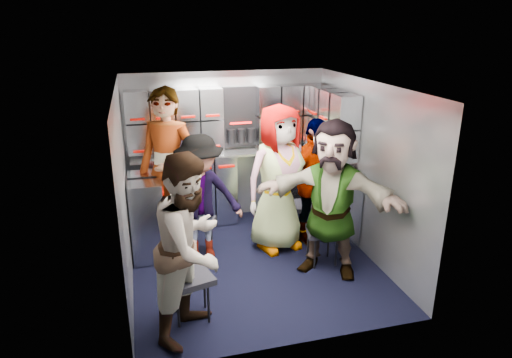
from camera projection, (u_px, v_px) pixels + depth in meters
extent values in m
plane|color=black|center=(253.00, 263.00, 5.46)|extent=(3.00, 3.00, 0.00)
cube|color=gray|center=(227.00, 146.00, 6.48)|extent=(2.80, 0.04, 2.10)
cube|color=gray|center=(124.00, 191.00, 4.77)|extent=(0.04, 3.00, 2.10)
cube|color=gray|center=(367.00, 170.00, 5.45)|extent=(0.04, 3.00, 2.10)
cube|color=silver|center=(253.00, 85.00, 4.76)|extent=(2.80, 3.00, 0.02)
cube|color=#A3A9B3|center=(231.00, 188.00, 6.47)|extent=(2.68, 0.38, 0.99)
cube|color=#A3A9B3|center=(147.00, 217.00, 5.52)|extent=(0.38, 0.76, 0.99)
cube|color=silver|center=(230.00, 152.00, 6.30)|extent=(2.68, 0.42, 0.03)
cube|color=#A3A9B3|center=(228.00, 118.00, 6.20)|extent=(2.68, 0.28, 0.82)
cube|color=#A3A9B3|center=(333.00, 123.00, 5.91)|extent=(0.28, 1.00, 0.82)
cube|color=#A3A9B3|center=(332.00, 196.00, 6.14)|extent=(0.28, 1.20, 1.00)
cube|color=#9E0600|center=(233.00, 166.00, 6.16)|extent=(2.60, 0.02, 0.03)
cube|color=black|center=(191.00, 278.00, 4.32)|extent=(0.47, 0.45, 0.06)
cylinder|color=black|center=(178.00, 308.00, 4.25)|extent=(0.02, 0.02, 0.41)
cylinder|color=black|center=(209.00, 304.00, 4.32)|extent=(0.02, 0.02, 0.41)
cylinder|color=black|center=(176.00, 294.00, 4.47)|extent=(0.02, 0.02, 0.41)
cylinder|color=black|center=(205.00, 290.00, 4.54)|extent=(0.02, 0.02, 0.41)
cube|color=black|center=(200.00, 222.00, 5.65)|extent=(0.45, 0.44, 0.05)
cylinder|color=black|center=(191.00, 241.00, 5.59)|extent=(0.02, 0.02, 0.36)
cylinder|color=black|center=(212.00, 239.00, 5.65)|extent=(0.02, 0.02, 0.36)
cylinder|color=black|center=(189.00, 234.00, 5.79)|extent=(0.02, 0.02, 0.36)
cylinder|color=black|center=(209.00, 231.00, 5.85)|extent=(0.02, 0.02, 0.36)
cube|color=black|center=(274.00, 213.00, 5.91)|extent=(0.42, 0.40, 0.05)
cylinder|color=black|center=(267.00, 232.00, 5.84)|extent=(0.02, 0.02, 0.36)
cylinder|color=black|center=(285.00, 230.00, 5.90)|extent=(0.02, 0.02, 0.36)
cylinder|color=black|center=(262.00, 225.00, 6.04)|extent=(0.02, 0.02, 0.36)
cylinder|color=black|center=(280.00, 223.00, 6.10)|extent=(0.02, 0.02, 0.36)
cube|color=black|center=(307.00, 205.00, 6.04)|extent=(0.40, 0.39, 0.06)
cylinder|color=black|center=(299.00, 225.00, 5.97)|extent=(0.02, 0.02, 0.40)
cylinder|color=black|center=(319.00, 223.00, 6.04)|extent=(0.02, 0.02, 0.40)
cylinder|color=black|center=(293.00, 218.00, 6.19)|extent=(0.02, 0.02, 0.40)
cylinder|color=black|center=(313.00, 216.00, 6.26)|extent=(0.02, 0.02, 0.40)
cube|color=black|center=(323.00, 232.00, 5.33)|extent=(0.43, 0.42, 0.06)
cylinder|color=black|center=(315.00, 254.00, 5.27)|extent=(0.02, 0.02, 0.38)
cylinder|color=black|center=(336.00, 251.00, 5.33)|extent=(0.02, 0.02, 0.38)
cylinder|color=black|center=(308.00, 245.00, 5.48)|extent=(0.02, 0.02, 0.38)
cylinder|color=black|center=(328.00, 242.00, 5.54)|extent=(0.02, 0.02, 0.38)
imported|color=black|center=(168.00, 172.00, 5.49)|extent=(0.89, 0.79, 2.03)
imported|color=black|center=(191.00, 246.00, 4.01)|extent=(1.02, 1.06, 1.72)
imported|color=black|center=(201.00, 198.00, 5.36)|extent=(0.99, 0.57, 1.53)
imported|color=black|center=(279.00, 179.00, 5.56)|extent=(1.00, 0.77, 1.83)
imported|color=black|center=(313.00, 182.00, 5.75)|extent=(1.03, 0.72, 1.63)
imported|color=black|center=(331.00, 199.00, 5.01)|extent=(1.64, 1.40, 1.78)
cylinder|color=white|center=(178.00, 147.00, 6.04)|extent=(0.07, 0.07, 0.24)
cylinder|color=white|center=(201.00, 146.00, 6.11)|extent=(0.06, 0.06, 0.23)
cylinder|color=white|center=(306.00, 138.00, 6.47)|extent=(0.06, 0.06, 0.26)
cylinder|color=#CAB38E|center=(184.00, 153.00, 6.07)|extent=(0.08, 0.08, 0.09)
cylinder|color=#CAB38E|center=(274.00, 146.00, 6.37)|extent=(0.07, 0.07, 0.09)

